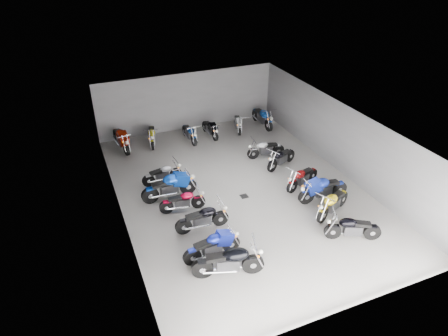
{
  "coord_description": "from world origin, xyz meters",
  "views": [
    {
      "loc": [
        -6.13,
        -13.07,
        9.64
      ],
      "look_at": [
        -0.53,
        0.45,
        1.0
      ],
      "focal_mm": 32.0,
      "sensor_mm": 36.0,
      "label": 1
    }
  ],
  "objects_px": {
    "motorcycle_right_d": "(302,177)",
    "motorcycle_back_b": "(152,135)",
    "motorcycle_left_f": "(163,174)",
    "motorcycle_left_a": "(229,261)",
    "motorcycle_left_d": "(183,201)",
    "motorcycle_back_c": "(190,133)",
    "motorcycle_back_d": "(210,128)",
    "motorcycle_right_b": "(333,203)",
    "motorcycle_left_b": "(213,246)",
    "motorcycle_right_f": "(265,149)",
    "motorcycle_back_a": "(121,139)",
    "motorcycle_left_e": "(170,186)",
    "motorcycle_right_c": "(323,189)",
    "motorcycle_back_f": "(263,117)",
    "motorcycle_right_a": "(352,228)",
    "motorcycle_right_e": "(281,158)",
    "motorcycle_back_e": "(238,123)",
    "motorcycle_left_c": "(203,218)",
    "drain_grate": "(244,196)"
  },
  "relations": [
    {
      "from": "motorcycle_right_d",
      "to": "motorcycle_back_b",
      "type": "bearing_deg",
      "value": 17.35
    },
    {
      "from": "motorcycle_back_b",
      "to": "motorcycle_left_f",
      "type": "bearing_deg",
      "value": 95.59
    },
    {
      "from": "motorcycle_left_a",
      "to": "motorcycle_left_d",
      "type": "xyz_separation_m",
      "value": [
        -0.31,
        3.93,
        -0.12
      ]
    },
    {
      "from": "motorcycle_back_c",
      "to": "motorcycle_back_d",
      "type": "distance_m",
      "value": 1.23
    },
    {
      "from": "motorcycle_right_b",
      "to": "motorcycle_right_d",
      "type": "bearing_deg",
      "value": -23.09
    },
    {
      "from": "motorcycle_left_a",
      "to": "motorcycle_back_c",
      "type": "relative_size",
      "value": 1.2
    },
    {
      "from": "motorcycle_left_b",
      "to": "motorcycle_back_c",
      "type": "xyz_separation_m",
      "value": [
        2.08,
        8.8,
        -0.04
      ]
    },
    {
      "from": "motorcycle_right_f",
      "to": "motorcycle_back_a",
      "type": "bearing_deg",
      "value": 66.68
    },
    {
      "from": "motorcycle_left_e",
      "to": "motorcycle_back_c",
      "type": "distance_m",
      "value": 5.37
    },
    {
      "from": "motorcycle_left_f",
      "to": "motorcycle_right_b",
      "type": "xyz_separation_m",
      "value": [
        5.56,
        -4.8,
        0.07
      ]
    },
    {
      "from": "motorcycle_left_d",
      "to": "motorcycle_right_c",
      "type": "distance_m",
      "value": 5.76
    },
    {
      "from": "motorcycle_left_e",
      "to": "motorcycle_back_f",
      "type": "height_order",
      "value": "motorcycle_left_e"
    },
    {
      "from": "motorcycle_right_a",
      "to": "motorcycle_right_d",
      "type": "relative_size",
      "value": 1.0
    },
    {
      "from": "motorcycle_right_b",
      "to": "motorcycle_right_e",
      "type": "distance_m",
      "value": 4.04
    },
    {
      "from": "motorcycle_back_a",
      "to": "motorcycle_right_d",
      "type": "bearing_deg",
      "value": 127.61
    },
    {
      "from": "motorcycle_back_d",
      "to": "motorcycle_back_e",
      "type": "xyz_separation_m",
      "value": [
        1.71,
        0.1,
        0.0
      ]
    },
    {
      "from": "motorcycle_left_d",
      "to": "motorcycle_back_f",
      "type": "height_order",
      "value": "motorcycle_back_f"
    },
    {
      "from": "motorcycle_right_c",
      "to": "motorcycle_back_a",
      "type": "distance_m",
      "value": 10.41
    },
    {
      "from": "motorcycle_left_b",
      "to": "motorcycle_back_e",
      "type": "xyz_separation_m",
      "value": [
        5.01,
        9.03,
        -0.05
      ]
    },
    {
      "from": "motorcycle_left_c",
      "to": "motorcycle_back_a",
      "type": "height_order",
      "value": "motorcycle_back_a"
    },
    {
      "from": "drain_grate",
      "to": "motorcycle_left_f",
      "type": "relative_size",
      "value": 0.17
    },
    {
      "from": "motorcycle_right_c",
      "to": "motorcycle_back_b",
      "type": "relative_size",
      "value": 1.12
    },
    {
      "from": "motorcycle_left_c",
      "to": "motorcycle_back_d",
      "type": "bearing_deg",
      "value": 159.67
    },
    {
      "from": "motorcycle_back_a",
      "to": "motorcycle_back_f",
      "type": "xyz_separation_m",
      "value": [
        8.0,
        -0.23,
        -0.02
      ]
    },
    {
      "from": "motorcycle_left_a",
      "to": "motorcycle_right_e",
      "type": "height_order",
      "value": "motorcycle_left_a"
    },
    {
      "from": "motorcycle_right_a",
      "to": "motorcycle_back_e",
      "type": "height_order",
      "value": "motorcycle_right_a"
    },
    {
      "from": "motorcycle_left_a",
      "to": "motorcycle_left_d",
      "type": "distance_m",
      "value": 3.95
    },
    {
      "from": "motorcycle_left_b",
      "to": "motorcycle_back_a",
      "type": "bearing_deg",
      "value": -174.58
    },
    {
      "from": "drain_grate",
      "to": "motorcycle_right_a",
      "type": "height_order",
      "value": "motorcycle_right_a"
    },
    {
      "from": "motorcycle_right_a",
      "to": "motorcycle_back_a",
      "type": "height_order",
      "value": "motorcycle_back_a"
    },
    {
      "from": "motorcycle_back_a",
      "to": "motorcycle_back_e",
      "type": "distance_m",
      "value": 6.46
    },
    {
      "from": "motorcycle_right_e",
      "to": "drain_grate",
      "type": "bearing_deg",
      "value": 98.26
    },
    {
      "from": "motorcycle_left_e",
      "to": "motorcycle_right_e",
      "type": "bearing_deg",
      "value": 93.58
    },
    {
      "from": "motorcycle_back_d",
      "to": "motorcycle_back_f",
      "type": "xyz_separation_m",
      "value": [
        3.25,
        0.12,
        0.1
      ]
    },
    {
      "from": "motorcycle_right_c",
      "to": "motorcycle_right_f",
      "type": "xyz_separation_m",
      "value": [
        -0.46,
        4.19,
        -0.08
      ]
    },
    {
      "from": "motorcycle_left_a",
      "to": "motorcycle_left_d",
      "type": "height_order",
      "value": "motorcycle_left_a"
    },
    {
      "from": "motorcycle_right_d",
      "to": "motorcycle_left_c",
      "type": "bearing_deg",
      "value": 82.19
    },
    {
      "from": "motorcycle_left_a",
      "to": "motorcycle_back_f",
      "type": "xyz_separation_m",
      "value": [
        6.36,
        10.01,
        -0.02
      ]
    },
    {
      "from": "motorcycle_left_e",
      "to": "motorcycle_back_c",
      "type": "relative_size",
      "value": 1.23
    },
    {
      "from": "motorcycle_right_b",
      "to": "motorcycle_back_f",
      "type": "relative_size",
      "value": 0.88
    },
    {
      "from": "motorcycle_left_a",
      "to": "motorcycle_left_b",
      "type": "height_order",
      "value": "motorcycle_left_a"
    },
    {
      "from": "drain_grate",
      "to": "motorcycle_left_f",
      "type": "distance_m",
      "value": 3.76
    },
    {
      "from": "motorcycle_left_f",
      "to": "motorcycle_back_e",
      "type": "distance_m",
      "value": 6.51
    },
    {
      "from": "motorcycle_left_e",
      "to": "motorcycle_back_f",
      "type": "distance_m",
      "value": 8.55
    },
    {
      "from": "motorcycle_right_e",
      "to": "motorcycle_back_c",
      "type": "xyz_separation_m",
      "value": [
        -3.14,
        4.26,
        -0.01
      ]
    },
    {
      "from": "motorcycle_left_a",
      "to": "motorcycle_left_f",
      "type": "bearing_deg",
      "value": -159.75
    },
    {
      "from": "motorcycle_right_c",
      "to": "motorcycle_back_c",
      "type": "height_order",
      "value": "motorcycle_right_c"
    },
    {
      "from": "motorcycle_left_b",
      "to": "motorcycle_right_b",
      "type": "height_order",
      "value": "motorcycle_right_b"
    },
    {
      "from": "motorcycle_right_a",
      "to": "motorcycle_back_b",
      "type": "bearing_deg",
      "value": 49.61
    },
    {
      "from": "motorcycle_left_c",
      "to": "motorcycle_right_e",
      "type": "relative_size",
      "value": 1.12
    }
  ]
}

